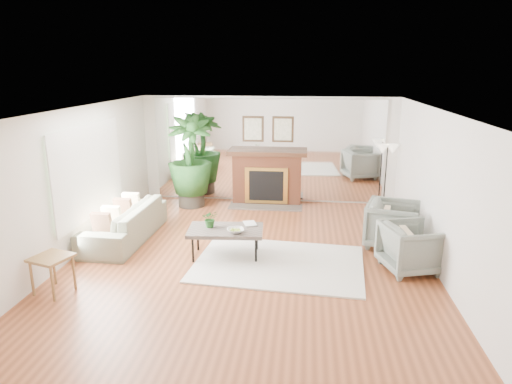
# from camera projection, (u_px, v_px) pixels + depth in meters

# --- Properties ---
(ground) EXTENTS (7.00, 7.00, 0.00)m
(ground) POSITION_uv_depth(u_px,v_px,m) (250.00, 257.00, 7.80)
(ground) COLOR brown
(ground) RESTS_ON ground
(wall_left) EXTENTS (0.02, 7.00, 2.50)m
(wall_left) POSITION_uv_depth(u_px,v_px,m) (77.00, 182.00, 7.79)
(wall_left) COLOR silver
(wall_left) RESTS_ON ground
(wall_right) EXTENTS (0.02, 7.00, 2.50)m
(wall_right) POSITION_uv_depth(u_px,v_px,m) (439.00, 192.00, 7.15)
(wall_right) COLOR silver
(wall_right) RESTS_ON ground
(wall_back) EXTENTS (6.00, 0.02, 2.50)m
(wall_back) POSITION_uv_depth(u_px,v_px,m) (268.00, 150.00, 10.82)
(wall_back) COLOR silver
(wall_back) RESTS_ON ground
(mirror_panel) EXTENTS (5.40, 0.04, 2.40)m
(mirror_panel) POSITION_uv_depth(u_px,v_px,m) (268.00, 150.00, 10.80)
(mirror_panel) COLOR silver
(mirror_panel) RESTS_ON wall_back
(window_panel) EXTENTS (0.04, 2.40, 1.50)m
(window_panel) POSITION_uv_depth(u_px,v_px,m) (88.00, 171.00, 8.15)
(window_panel) COLOR #B2E09E
(window_panel) RESTS_ON wall_left
(fireplace) EXTENTS (1.85, 0.83, 2.05)m
(fireplace) POSITION_uv_depth(u_px,v_px,m) (267.00, 176.00, 10.75)
(fireplace) COLOR brown
(fireplace) RESTS_ON ground
(area_rug) EXTENTS (2.88, 2.17, 0.03)m
(area_rug) POSITION_uv_depth(u_px,v_px,m) (279.00, 263.00, 7.53)
(area_rug) COLOR silver
(area_rug) RESTS_ON ground
(coffee_table) EXTENTS (1.31, 0.83, 0.50)m
(coffee_table) POSITION_uv_depth(u_px,v_px,m) (226.00, 231.00, 7.73)
(coffee_table) COLOR brown
(coffee_table) RESTS_ON ground
(sofa) EXTENTS (0.94, 2.29, 0.66)m
(sofa) POSITION_uv_depth(u_px,v_px,m) (125.00, 222.00, 8.55)
(sofa) COLOR gray
(sofa) RESTS_ON ground
(armchair_back) EXTENTS (1.12, 1.10, 0.83)m
(armchair_back) POSITION_uv_depth(u_px,v_px,m) (393.00, 224.00, 8.20)
(armchair_back) COLOR gray
(armchair_back) RESTS_ON ground
(armchair_front) EXTENTS (1.06, 1.04, 0.78)m
(armchair_front) POSITION_uv_depth(u_px,v_px,m) (411.00, 248.00, 7.21)
(armchair_front) COLOR gray
(armchair_front) RESTS_ON ground
(side_table) EXTENTS (0.61, 0.61, 0.56)m
(side_table) POSITION_uv_depth(u_px,v_px,m) (52.00, 262.00, 6.47)
(side_table) COLOR olive
(side_table) RESTS_ON ground
(potted_ficus) EXTENTS (1.26, 1.26, 2.11)m
(potted_ficus) POSITION_uv_depth(u_px,v_px,m) (190.00, 159.00, 10.43)
(potted_ficus) COLOR #29251E
(potted_ficus) RESTS_ON ground
(floor_lamp) EXTENTS (0.49, 0.27, 1.49)m
(floor_lamp) POSITION_uv_depth(u_px,v_px,m) (387.00, 154.00, 10.15)
(floor_lamp) COLOR black
(floor_lamp) RESTS_ON ground
(tabletop_plant) EXTENTS (0.32, 0.29, 0.30)m
(tabletop_plant) POSITION_uv_depth(u_px,v_px,m) (210.00, 219.00, 7.76)
(tabletop_plant) COLOR #285A21
(tabletop_plant) RESTS_ON coffee_table
(fruit_bowl) EXTENTS (0.34, 0.34, 0.07)m
(fruit_bowl) POSITION_uv_depth(u_px,v_px,m) (235.00, 231.00, 7.53)
(fruit_bowl) COLOR olive
(fruit_bowl) RESTS_ON coffee_table
(book) EXTENTS (0.28, 0.33, 0.02)m
(book) POSITION_uv_depth(u_px,v_px,m) (244.00, 224.00, 7.92)
(book) COLOR olive
(book) RESTS_ON coffee_table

